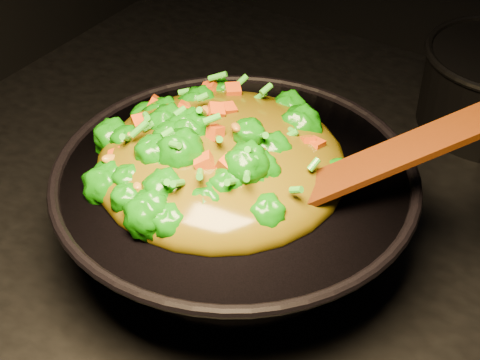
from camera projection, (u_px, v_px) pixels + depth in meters
The scene contains 3 objects.
wok at pixel (235, 212), 0.82m from camera, with size 0.38×0.38×0.11m, color black, non-canonical shape.
stir_fry at pixel (221, 134), 0.76m from camera, with size 0.27×0.27×0.09m, color #126B07, non-canonical shape.
spatula at pixel (369, 166), 0.72m from camera, with size 0.28×0.04×0.01m, color #3D1005.
Camera 1 is at (0.24, -0.60, 1.50)m, focal length 55.00 mm.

